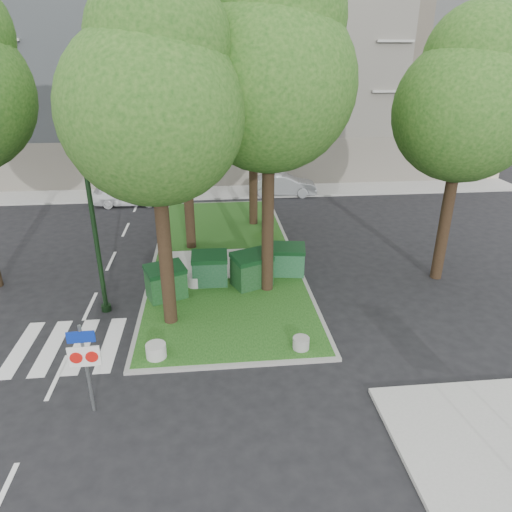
{
  "coord_description": "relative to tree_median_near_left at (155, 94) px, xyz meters",
  "views": [
    {
      "loc": [
        0.01,
        -10.9,
        8.23
      ],
      "look_at": [
        1.46,
        3.33,
        2.0
      ],
      "focal_mm": 32.0,
      "sensor_mm": 36.0,
      "label": 1
    }
  ],
  "objects": [
    {
      "name": "tree_median_near_right",
      "position": [
        3.5,
        2.0,
        0.67
      ],
      "size": [
        5.6,
        5.6,
        11.46
      ],
      "color": "black",
      "rests_on": "ground"
    },
    {
      "name": "zebra_crossing",
      "position": [
        -2.34,
        -1.06,
        -7.31
      ],
      "size": [
        5.0,
        3.0,
        0.01
      ],
      "primitive_type": "cube",
      "color": "silver",
      "rests_on": "ground"
    },
    {
      "name": "median_kerb",
      "position": [
        1.91,
        5.44,
        -7.27
      ],
      "size": [
        6.3,
        16.3,
        0.1
      ],
      "primitive_type": "cube",
      "color": "gray",
      "rests_on": "ground"
    },
    {
      "name": "bollard_mid",
      "position": [
        0.67,
        2.44,
        -6.98
      ],
      "size": [
        0.6,
        0.6,
        0.43
      ],
      "primitive_type": "cylinder",
      "color": "gray",
      "rests_on": "median_island"
    },
    {
      "name": "dumpster_b",
      "position": [
        1.26,
        2.61,
        -6.58
      ],
      "size": [
        1.38,
        0.98,
        1.28
      ],
      "rotation": [
        0.0,
        0.0,
        -0.01
      ],
      "color": "#0F361C",
      "rests_on": "median_island"
    },
    {
      "name": "street_lamp",
      "position": [
        -2.43,
        1.06,
        -3.36
      ],
      "size": [
        0.5,
        0.5,
        6.29
      ],
      "color": "black",
      "rests_on": "ground"
    },
    {
      "name": "tree_median_far",
      "position": [
        3.7,
        9.5,
        1.0
      ],
      "size": [
        5.8,
        5.8,
        11.93
      ],
      "color": "black",
      "rests_on": "ground"
    },
    {
      "name": "tree_median_near_left",
      "position": [
        0.0,
        0.0,
        0.0
      ],
      "size": [
        5.2,
        5.2,
        10.53
      ],
      "color": "black",
      "rests_on": "ground"
    },
    {
      "name": "tree_median_mid",
      "position": [
        0.5,
        6.5,
        -0.34
      ],
      "size": [
        4.8,
        4.8,
        9.99
      ],
      "color": "black",
      "rests_on": "ground"
    },
    {
      "name": "median_island",
      "position": [
        1.91,
        5.44,
        -7.26
      ],
      "size": [
        6.0,
        16.0,
        0.12
      ],
      "primitive_type": "cube",
      "color": "#174012",
      "rests_on": "ground"
    },
    {
      "name": "bollard_left",
      "position": [
        -0.37,
        -2.06,
        -6.98
      ],
      "size": [
        0.6,
        0.6,
        0.43
      ],
      "primitive_type": "cylinder",
      "color": "#ABABA5",
      "rests_on": "median_island"
    },
    {
      "name": "car_white",
      "position": [
        -3.59,
        13.87,
        -6.64
      ],
      "size": [
        4.0,
        1.62,
        1.36
      ],
      "primitive_type": "imported",
      "rotation": [
        0.0,
        0.0,
        1.58
      ],
      "color": "white",
      "rests_on": "ground"
    },
    {
      "name": "apartment_building",
      "position": [
        1.41,
        23.44,
        0.68
      ],
      "size": [
        41.0,
        12.0,
        16.0
      ],
      "primitive_type": "cube",
      "color": "tan",
      "rests_on": "ground"
    },
    {
      "name": "building_sidewalk",
      "position": [
        1.41,
        15.94,
        -7.26
      ],
      "size": [
        42.0,
        3.0,
        0.12
      ],
      "primitive_type": "cube",
      "color": "#999993",
      "rests_on": "ground"
    },
    {
      "name": "ground",
      "position": [
        1.41,
        -2.56,
        -7.32
      ],
      "size": [
        120.0,
        120.0,
        0.0
      ],
      "primitive_type": "plane",
      "color": "black",
      "rests_on": "ground"
    },
    {
      "name": "dumpster_c",
      "position": [
        2.86,
        2.28,
        -6.55
      ],
      "size": [
        1.74,
        1.51,
        1.35
      ],
      "rotation": [
        0.0,
        0.0,
        0.41
      ],
      "color": "black",
      "rests_on": "median_island"
    },
    {
      "name": "car_silver",
      "position": [
        6.03,
        15.0,
        -6.61
      ],
      "size": [
        4.42,
        1.84,
        1.42
      ],
      "primitive_type": "imported",
      "rotation": [
        0.0,
        0.0,
        1.49
      ],
      "color": "#999DA0",
      "rests_on": "ground"
    },
    {
      "name": "bollard_right",
      "position": [
        3.95,
        -2.06,
        -7.02
      ],
      "size": [
        0.51,
        0.51,
        0.36
      ],
      "primitive_type": "cylinder",
      "color": "gray",
      "rests_on": "median_island"
    },
    {
      "name": "sidewalk_corner",
      "position": [
        7.91,
        -6.06,
        -7.26
      ],
      "size": [
        5.0,
        4.0,
        0.12
      ],
      "primitive_type": "cube",
      "color": "#999993",
      "rests_on": "ground"
    },
    {
      "name": "dumpster_d",
      "position": [
        4.41,
        3.17,
        -6.6
      ],
      "size": [
        1.47,
        1.13,
        1.25
      ],
      "rotation": [
        0.0,
        0.0,
        -0.15
      ],
      "color": "#154625",
      "rests_on": "median_island"
    },
    {
      "name": "traffic_sign_pole",
      "position": [
        -1.76,
        -4.02,
        -5.7
      ],
      "size": [
        0.76,
        0.08,
        2.52
      ],
      "rotation": [
        0.0,
        0.0,
        0.03
      ],
      "color": "slate",
      "rests_on": "ground"
    },
    {
      "name": "tree_street_right",
      "position": [
        10.5,
        2.5,
        -0.33
      ],
      "size": [
        5.0,
        5.0,
        10.06
      ],
      "color": "black",
      "rests_on": "ground"
    },
    {
      "name": "dumpster_a",
      "position": [
        -0.34,
        1.62,
        -6.58
      ],
      "size": [
        1.65,
        1.42,
        1.29
      ],
      "rotation": [
        0.0,
        0.0,
        0.39
      ],
      "color": "#0F3814",
      "rests_on": "median_island"
    },
    {
      "name": "litter_bin",
      "position": [
        4.1,
        7.8,
        -6.83
      ],
      "size": [
        0.42,
        0.42,
        0.73
      ],
      "primitive_type": "cylinder",
      "color": "yellow",
      "rests_on": "median_island"
    }
  ]
}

